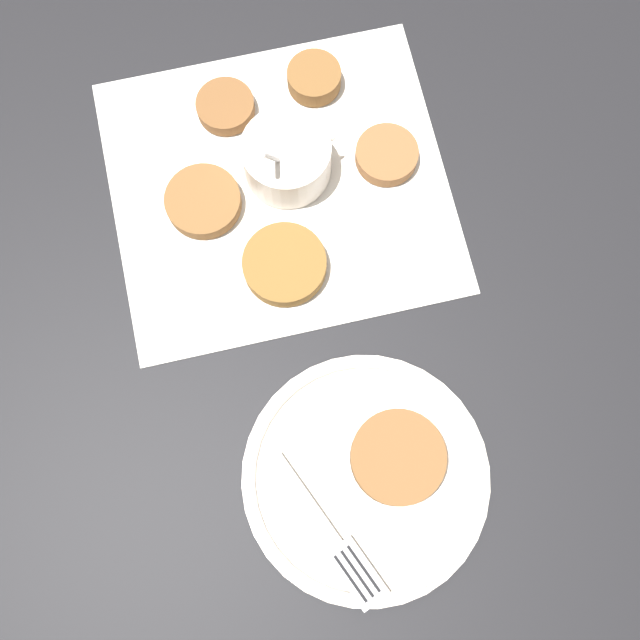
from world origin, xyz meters
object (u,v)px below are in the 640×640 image
object	(u,v)px
fork	(336,544)
sauce_bowl	(287,159)
fritter_on_plate	(398,457)
serving_plate	(366,477)

from	to	relation	value
fork	sauce_bowl	bearing A→B (deg)	81.59
sauce_bowl	fritter_on_plate	bearing A→B (deg)	-86.45
serving_plate	fork	xyz separation A→B (m)	(-0.04, -0.05, 0.01)
sauce_bowl	fritter_on_plate	world-z (taller)	sauce_bowl
sauce_bowl	serving_plate	bearing A→B (deg)	-92.18
sauce_bowl	serving_plate	distance (m)	0.32
serving_plate	fork	world-z (taller)	fork
serving_plate	fritter_on_plate	distance (m)	0.04
serving_plate	fritter_on_plate	size ratio (longest dim) A/B	2.65
serving_plate	fork	size ratio (longest dim) A/B	1.49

